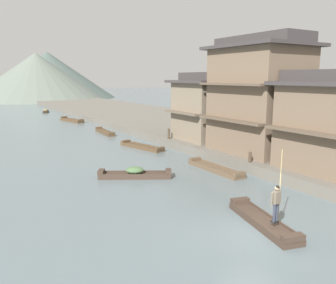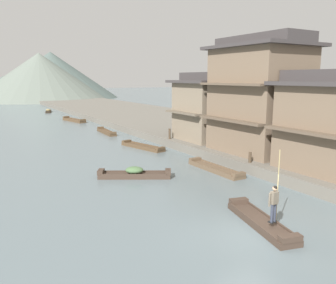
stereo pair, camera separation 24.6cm
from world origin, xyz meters
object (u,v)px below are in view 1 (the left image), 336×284
Objects in this scene: boat_midriver_drifting at (46,111)px; mooring_post_dock_near at (250,157)px; boat_moored_nearest at (135,174)px; boat_midriver_upstream at (72,120)px; boat_moored_second at (142,147)px; mooring_post_dock_mid at (169,134)px; boat_moored_far at (215,169)px; house_waterfront_nearest at (333,122)px; house_waterfront_tall at (210,107)px; boat_foreground_poled at (263,221)px; boat_moored_third at (105,132)px; boatman_person at (277,199)px; house_waterfront_second at (259,96)px.

boat_midriver_drifting is 50.44m from mooring_post_dock_near.
mooring_post_dock_near is (7.21, -2.98, 0.84)m from boat_moored_nearest.
boat_midriver_upstream is at bearing -88.68° from boat_midriver_drifting.
mooring_post_dock_mid is (2.53, -0.62, 1.08)m from boat_moored_second.
boat_midriver_drifting is (-1.22, 48.72, 0.08)m from boat_moored_far.
house_waterfront_nearest is at bearing -54.28° from mooring_post_dock_near.
mooring_post_dock_mid is at bearing 101.04° from house_waterfront_nearest.
house_waterfront_tall reaches higher than boat_midriver_upstream.
boat_foreground_poled reaches higher than boat_moored_third.
boatman_person is 10.55m from boat_moored_nearest.
boat_moored_third is (0.19, 9.86, 0.02)m from boat_moored_second.
house_waterfront_nearest is at bearing -83.99° from boat_midriver_drifting.
house_waterfront_second reaches higher than boat_midriver_drifting.
boat_moored_nearest is at bearing 177.56° from house_waterfront_second.
boat_midriver_upstream is 32.51m from house_waterfront_second.
boat_midriver_drifting is (-0.34, 39.11, 0.08)m from boat_moored_second.
boat_moored_second is 1.29× the size of boat_midriver_drifting.
boat_moored_second is at bearing 123.11° from house_waterfront_second.
boat_midriver_drifting reaches higher than boat_moored_third.
house_waterfront_nearest is (5.19, -25.06, 3.58)m from boat_moored_third.
boat_foreground_poled is at bearing -133.81° from house_waterfront_second.
mooring_post_dock_near is at bearing -83.67° from boat_moored_third.
boat_foreground_poled is 27.82m from boat_moored_third.
house_waterfront_tall is 6.76× the size of mooring_post_dock_mid.
house_waterfront_nearest reaches higher than mooring_post_dock_mid.
boat_foreground_poled is at bearing -99.64° from boat_moored_second.
boat_moored_third is 7.03× the size of mooring_post_dock_near.
mooring_post_dock_near reaches higher than boat_moored_second.
house_waterfront_tall is (5.86, -2.44, 3.60)m from boat_moored_second.
house_waterfront_tall is (9.08, 16.20, 2.24)m from boatman_person.
boat_moored_nearest is at bearing -105.03° from boat_moored_third.
house_waterfront_second is (5.65, -31.64, 4.85)m from boat_midriver_upstream.
house_waterfront_nearest is 5.54m from mooring_post_dock_near.
boat_midriver_upstream is 0.88× the size of house_waterfront_nearest.
boat_moored_second is at bearing -90.07° from boat_midriver_upstream.
boat_moored_nearest is at bearing -151.05° from house_waterfront_tall.
boat_midriver_upstream is 23.71m from mooring_post_dock_mid.
house_waterfront_tall reaches higher than mooring_post_dock_mid.
boat_moored_third is 10.79m from mooring_post_dock_mid.
boat_moored_third is at bearing 83.16° from boatman_person.
boat_midriver_upstream reaches higher than boat_foreground_poled.
boat_moored_far is at bearing -84.82° from boat_moored_second.
mooring_post_dock_mid is at bearing 72.07° from boat_foreground_poled.
mooring_post_dock_near is at bearing -77.31° from boat_moored_second.
boat_midriver_drifting reaches higher than boat_midriver_upstream.
boat_midriver_upstream is (3.05, 40.71, 0.02)m from boat_foreground_poled.
mooring_post_dock_mid reaches higher than mooring_post_dock_near.
boat_moored_third is 25.84m from house_waterfront_nearest.
boat_moored_nearest is at bearing 157.56° from mooring_post_dock_near.
boat_foreground_poled is 0.91× the size of boat_moored_third.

